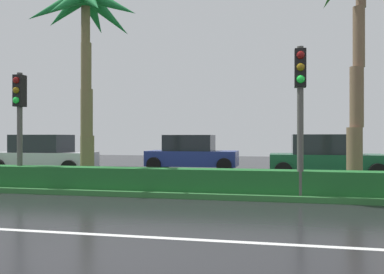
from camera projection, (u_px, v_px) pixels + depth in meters
name	position (u px, v px, depth m)	size (l,w,h in m)	color
ground_plane	(208.00, 187.00, 13.40)	(90.00, 42.00, 0.10)	black
near_lane_divider_stripe	(135.00, 236.00, 6.55)	(81.00, 0.14, 0.01)	white
median_strip	(203.00, 187.00, 12.42)	(85.50, 4.00, 0.15)	#2D6B33
median_hedge	(193.00, 180.00, 11.05)	(76.50, 0.70, 0.60)	#1E6028
palm_tree_mid_left	(86.00, 20.00, 13.21)	(3.89, 3.83, 6.62)	brown
traffic_signal_median_left	(19.00, 108.00, 12.26)	(0.28, 0.43, 3.42)	#4C4C47
traffic_signal_median_right	(300.00, 93.00, 10.18)	(0.28, 0.43, 3.76)	#4C4C47
car_in_traffic_leading	(44.00, 155.00, 17.68)	(4.30, 2.02, 1.72)	silver
car_in_traffic_second	(191.00, 154.00, 19.38)	(4.30, 2.02, 1.72)	navy
car_in_traffic_third	(325.00, 158.00, 15.64)	(4.30, 2.02, 1.72)	#195133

